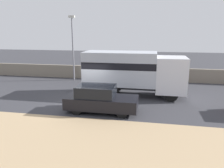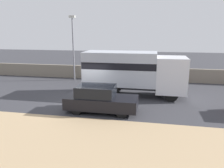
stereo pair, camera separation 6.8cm
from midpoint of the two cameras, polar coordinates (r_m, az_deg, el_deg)
name	(u,v)px [view 1 (the left image)]	position (r m, az deg, el deg)	size (l,w,h in m)	color
ground_plane	(85,104)	(14.64, -7.07, -5.11)	(80.00, 80.00, 0.00)	#38383D
dirt_shoulder_foreground	(47,144)	(9.98, -16.93, -14.73)	(60.00, 6.03, 0.04)	tan
stone_wall_backdrop	(109,73)	(21.86, -0.87, 2.95)	(60.00, 0.35, 1.29)	gray
street_lamp	(73,43)	(21.46, -10.30, 10.47)	(0.56, 0.28, 6.11)	slate
box_truck	(133,70)	(16.06, 5.27, 3.55)	(7.33, 2.42, 3.23)	silver
car_hatchback	(100,99)	(12.93, -3.26, -3.96)	(4.22, 1.75, 1.58)	black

